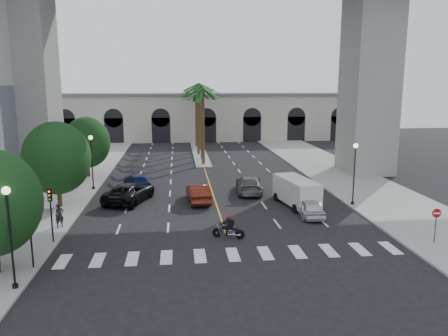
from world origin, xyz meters
TOP-DOWN VIEW (x-y plane):
  - ground at (0.00, 0.00)m, footprint 140.00×140.00m
  - sidewalk_left at (-15.00, 15.00)m, footprint 8.00×100.00m
  - sidewalk_right at (15.00, 15.00)m, footprint 8.00×100.00m
  - median at (0.00, 38.00)m, footprint 2.00×24.00m
  - pier_building at (0.00, 55.00)m, footprint 71.00×10.50m
  - bridge at (3.42, 22.00)m, footprint 75.00×13.00m
  - palm_a at (0.00, 28.00)m, footprint 3.20×3.20m
  - palm_b at (0.10, 32.00)m, footprint 3.20×3.20m
  - palm_c at (-0.20, 36.00)m, footprint 3.20×3.20m
  - palm_d at (0.15, 40.00)m, footprint 3.20×3.20m
  - palm_e at (-0.10, 44.00)m, footprint 3.20×3.20m
  - palm_f at (0.20, 48.00)m, footprint 3.20×3.20m
  - street_tree_mid at (-13.00, 10.00)m, footprint 5.44×5.44m
  - street_tree_far at (-13.00, 22.00)m, footprint 5.04×5.04m
  - lamp_post_left_near at (-11.40, -5.00)m, footprint 0.40×0.40m
  - lamp_post_left_far at (-11.40, 16.00)m, footprint 0.40×0.40m
  - lamp_post_right at (11.40, 8.00)m, footprint 0.40×0.40m
  - traffic_signal_near at (-11.30, -2.50)m, footprint 0.25×0.18m
  - traffic_signal_far at (-11.30, 1.50)m, footprint 0.25×0.18m
  - motorcycle_rider at (0.12, 1.35)m, footprint 2.12×0.90m
  - car_a at (6.90, 5.55)m, footprint 1.76×4.15m
  - car_b at (-1.50, 10.68)m, footprint 2.09×5.05m
  - car_c at (-7.46, 11.39)m, footprint 4.66×6.71m
  - car_d at (3.44, 13.52)m, footprint 2.81×5.86m
  - car_e at (-7.24, 16.17)m, footprint 3.27×5.00m
  - cargo_van at (6.69, 8.59)m, footprint 2.99×5.73m
  - pedestrian_a at (-11.63, 4.54)m, footprint 0.74×0.67m
  - do_not_enter_sign at (13.00, -1.32)m, footprint 0.59×0.09m

SIDE VIEW (x-z plane):
  - ground at x=0.00m, z-range 0.00..0.00m
  - sidewalk_left at x=-15.00m, z-range 0.00..0.15m
  - sidewalk_right at x=15.00m, z-range 0.00..0.15m
  - median at x=0.00m, z-range 0.00..0.20m
  - car_a at x=6.90m, z-range 0.00..1.40m
  - motorcycle_rider at x=0.12m, z-range -0.08..1.52m
  - car_e at x=-7.24m, z-range 0.00..1.58m
  - car_b at x=-1.50m, z-range 0.00..1.62m
  - car_d at x=3.44m, z-range 0.00..1.65m
  - car_c at x=-7.46m, z-range 0.00..1.70m
  - pedestrian_a at x=-11.63m, z-range 0.15..1.85m
  - cargo_van at x=6.69m, z-range 0.13..2.46m
  - do_not_enter_sign at x=13.00m, z-range 0.55..2.97m
  - traffic_signal_near at x=-11.30m, z-range 0.69..4.34m
  - traffic_signal_far at x=-11.30m, z-range 0.69..4.34m
  - lamp_post_left_near at x=-11.40m, z-range 0.55..5.90m
  - lamp_post_left_far at x=-11.40m, z-range 0.55..5.90m
  - lamp_post_right at x=11.40m, z-range 0.55..5.90m
  - street_tree_far at x=-13.00m, z-range 0.56..7.24m
  - street_tree_mid at x=-13.00m, z-range 0.61..7.81m
  - pier_building at x=0.00m, z-range 0.02..8.52m
  - palm_c at x=-0.20m, z-range 3.86..13.96m
  - palm_a at x=0.00m, z-range 3.95..14.25m
  - palm_e at x=-0.10m, z-range 3.99..14.39m
  - palm_b at x=0.10m, z-range 4.07..14.67m
  - palm_f at x=0.20m, z-range 4.11..14.81m
  - palm_d at x=0.15m, z-range 4.20..15.10m
  - bridge at x=3.42m, z-range 5.51..31.51m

